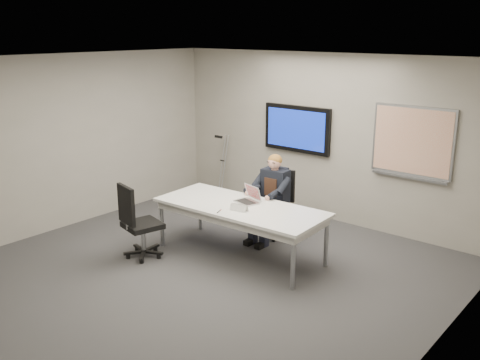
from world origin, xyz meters
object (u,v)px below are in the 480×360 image
Objects in this scene: office_chair_far at (277,216)px; laptop at (249,198)px; seated_person at (268,207)px; office_chair_near at (140,235)px; conference_table at (240,211)px.

office_chair_far is 2.69× the size of laptop.
seated_person is at bearing -99.27° from office_chair_far.
office_chair_near is 1.64m from laptop.
conference_table is 0.74m from seated_person.
office_chair_far is (-0.06, 0.97, -0.35)m from conference_table.
conference_table is 1.03m from office_chair_far.
seated_person is (0.01, -0.25, 0.21)m from office_chair_far.
seated_person is at bearing 109.62° from laptop.
office_chair_near is 2.82× the size of laptop.
office_chair_far is at bearing -103.74° from office_chair_near.
laptop is (-0.01, 0.21, 0.15)m from conference_table.
laptop is at bearing 90.41° from conference_table.
laptop is (0.05, -0.76, 0.49)m from office_chair_far.
laptop is at bearing -97.87° from office_chair_far.
conference_table is 1.88× the size of seated_person.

